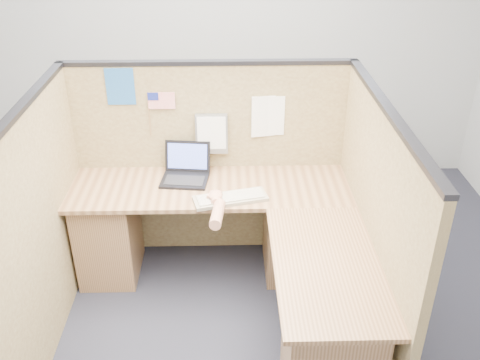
{
  "coord_description": "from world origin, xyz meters",
  "views": [
    {
      "loc": [
        0.13,
        -2.56,
        2.6
      ],
      "look_at": [
        0.21,
        0.5,
        0.88
      ],
      "focal_mm": 40.0,
      "sensor_mm": 36.0,
      "label": 1
    }
  ],
  "objects_px": {
    "l_desk": "(237,259)",
    "mouse": "(216,198)",
    "laptop": "(185,170)",
    "keyboard": "(230,198)"
  },
  "relations": [
    {
      "from": "l_desk",
      "to": "mouse",
      "type": "relative_size",
      "value": 17.27
    },
    {
      "from": "laptop",
      "to": "keyboard",
      "type": "xyz_separation_m",
      "value": [
        0.32,
        -0.33,
        -0.04
      ]
    },
    {
      "from": "mouse",
      "to": "laptop",
      "type": "bearing_deg",
      "value": 123.48
    },
    {
      "from": "l_desk",
      "to": "laptop",
      "type": "xyz_separation_m",
      "value": [
        -0.36,
        0.53,
        0.4
      ]
    },
    {
      "from": "laptop",
      "to": "mouse",
      "type": "relative_size",
      "value": 3.11
    },
    {
      "from": "laptop",
      "to": "keyboard",
      "type": "distance_m",
      "value": 0.46
    },
    {
      "from": "laptop",
      "to": "mouse",
      "type": "bearing_deg",
      "value": -49.99
    },
    {
      "from": "l_desk",
      "to": "laptop",
      "type": "distance_m",
      "value": 0.75
    },
    {
      "from": "laptop",
      "to": "mouse",
      "type": "xyz_separation_m",
      "value": [
        0.22,
        -0.34,
        -0.03
      ]
    },
    {
      "from": "keyboard",
      "to": "laptop",
      "type": "bearing_deg",
      "value": 120.81
    }
  ]
}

